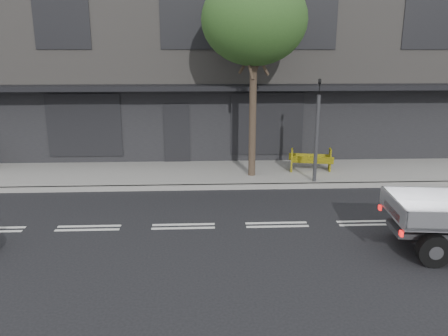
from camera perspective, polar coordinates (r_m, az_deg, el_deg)
ground at (r=11.28m, az=-5.32°, el=-7.62°), size 80.00×80.00×0.00m
sidewalk at (r=15.70m, az=-4.58°, el=-0.78°), size 32.00×3.20×0.15m
kerb at (r=14.17m, az=-4.78°, el=-2.53°), size 32.00×0.20×0.15m
building_main at (r=21.72m, az=-4.24°, el=14.06°), size 26.00×10.00×8.00m
street_tree at (r=14.73m, az=3.97°, el=18.65°), size 3.40×3.40×6.74m
traffic_light_pole at (r=14.48m, az=12.01°, el=4.01°), size 0.12×0.12×3.50m
construction_barrier at (r=15.82m, az=11.46°, el=0.93°), size 1.58×0.88×0.83m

